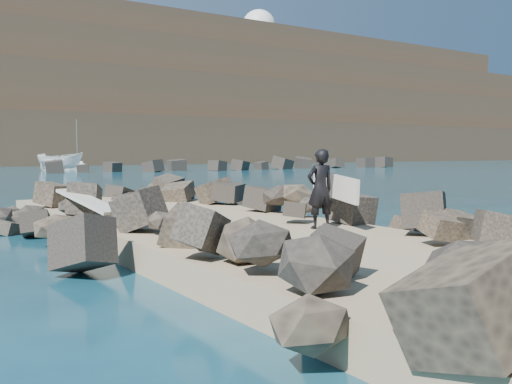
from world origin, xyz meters
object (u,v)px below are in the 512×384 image
surfboard_resting (88,206)px  radome (259,33)px  surfer_with_board (322,189)px  boat_imported (60,161)px  sailboat_f (106,163)px

surfboard_resting → radome: (103.02, 147.47, 41.48)m
surfer_with_board → radome: 185.52m
surfer_with_board → radome: (98.70, 151.65, 40.96)m
surfer_with_board → radome: radome is taller
surfboard_resting → boat_imported: boat_imported is taller
radome → sailboat_f: bearing=-143.3°
sailboat_f → boat_imported: bearing=-117.9°
surfer_with_board → radome: bearing=56.9°
surfboard_resting → radome: 184.61m
boat_imported → sailboat_f: (16.76, 31.63, -0.84)m
boat_imported → sailboat_f: size_ratio=0.87×
boat_imported → sailboat_f: sailboat_f is taller
surfer_with_board → sailboat_f: size_ratio=0.32×
surfboard_resting → boat_imported: 64.84m
boat_imported → surfer_with_board: (-11.04, -67.18, 0.36)m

